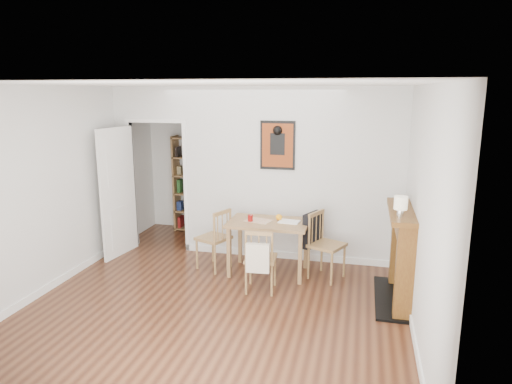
% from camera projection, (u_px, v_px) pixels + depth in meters
% --- Properties ---
extents(ground, '(5.20, 5.20, 0.00)m').
position_uv_depth(ground, '(227.00, 291.00, 5.90)').
color(ground, '#59321C').
rests_on(ground, ground).
extents(room_shell, '(5.20, 5.20, 5.20)m').
position_uv_depth(room_shell, '(258.00, 175.00, 6.88)').
color(room_shell, silver).
rests_on(room_shell, ground).
extents(dining_table, '(1.11, 0.70, 0.76)m').
position_uv_depth(dining_table, '(268.00, 228.00, 6.36)').
color(dining_table, '#A1724B').
rests_on(dining_table, ground).
extents(chair_left, '(0.59, 0.59, 0.90)m').
position_uv_depth(chair_left, '(214.00, 239.00, 6.58)').
color(chair_left, '#9F854A').
rests_on(chair_left, ground).
extents(chair_right, '(0.65, 0.61, 0.93)m').
position_uv_depth(chair_right, '(326.00, 244.00, 6.23)').
color(chair_right, '#9F854A').
rests_on(chair_right, ground).
extents(chair_front, '(0.45, 0.51, 0.85)m').
position_uv_depth(chair_front, '(261.00, 259.00, 5.83)').
color(chair_front, '#9F854A').
rests_on(chair_front, ground).
extents(bookshelf, '(0.74, 0.29, 1.75)m').
position_uv_depth(bookshelf, '(194.00, 185.00, 8.30)').
color(bookshelf, '#A1724B').
rests_on(bookshelf, ground).
extents(fireplace, '(0.45, 1.25, 1.16)m').
position_uv_depth(fireplace, '(403.00, 253.00, 5.52)').
color(fireplace, brown).
rests_on(fireplace, ground).
extents(red_glass, '(0.07, 0.07, 0.09)m').
position_uv_depth(red_glass, '(250.00, 218.00, 6.34)').
color(red_glass, maroon).
rests_on(red_glass, dining_table).
extents(orange_fruit, '(0.09, 0.09, 0.09)m').
position_uv_depth(orange_fruit, '(279.00, 217.00, 6.40)').
color(orange_fruit, '#FF9C0D').
rests_on(orange_fruit, dining_table).
extents(placemat, '(0.41, 0.34, 0.00)m').
position_uv_depth(placemat, '(258.00, 221.00, 6.38)').
color(placemat, beige).
rests_on(placemat, dining_table).
extents(notebook, '(0.30, 0.24, 0.01)m').
position_uv_depth(notebook, '(289.00, 222.00, 6.31)').
color(notebook, white).
rests_on(notebook, dining_table).
extents(mantel_lamp, '(0.15, 0.15, 0.23)m').
position_uv_depth(mantel_lamp, '(401.00, 204.00, 5.05)').
color(mantel_lamp, silver).
rests_on(mantel_lamp, fireplace).
extents(ceramic_jar_a, '(0.10, 0.10, 0.12)m').
position_uv_depth(ceramic_jar_a, '(400.00, 202.00, 5.52)').
color(ceramic_jar_a, black).
rests_on(ceramic_jar_a, fireplace).
extents(ceramic_jar_b, '(0.08, 0.08, 0.10)m').
position_uv_depth(ceramic_jar_b, '(400.00, 199.00, 5.70)').
color(ceramic_jar_b, black).
rests_on(ceramic_jar_b, fireplace).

